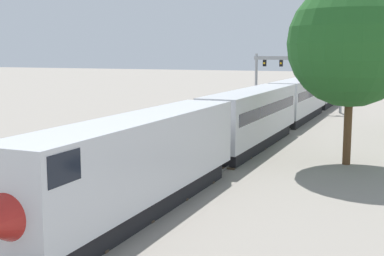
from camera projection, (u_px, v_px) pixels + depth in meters
The scene contains 6 objects.
ground_plane at pixel (69, 227), 23.67m from camera, with size 400.00×400.00×0.00m, color gray.
track_main at pixel (324, 105), 77.52m from camera, with size 2.60×200.00×0.16m.
track_near at pixel (249, 119), 61.44m from camera, with size 2.60×160.00×0.16m.
passenger_train at pixel (301, 97), 61.17m from camera, with size 3.04×97.75×4.80m.
signal_gantry at pixel (298, 69), 69.65m from camera, with size 12.10×0.49×7.72m.
trackside_tree_mid at pixel (351, 44), 35.68m from camera, with size 8.78×8.78×12.88m.
Camera 1 is at (14.07, -18.76, 7.87)m, focal length 48.59 mm.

